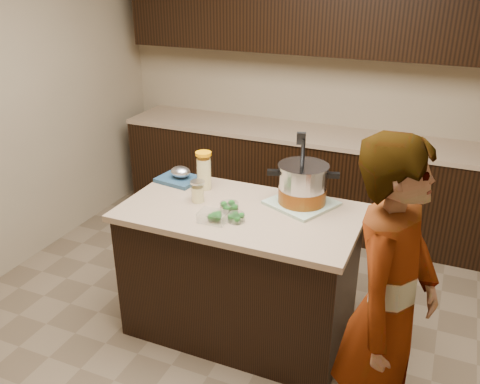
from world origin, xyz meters
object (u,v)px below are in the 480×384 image
object	(u,v)px
island	(240,271)
stock_pot	(302,186)
person	(388,311)
lemonade_pitcher	(204,172)

from	to	relation	value
island	stock_pot	world-z (taller)	stock_pot
stock_pot	person	bearing A→B (deg)	-67.01
stock_pot	person	distance (m)	1.05
island	person	bearing A→B (deg)	-30.75
island	stock_pot	bearing A→B (deg)	34.10
island	lemonade_pitcher	size ratio (longest dim) A/B	5.71
island	lemonade_pitcher	distance (m)	0.70
island	lemonade_pitcher	bearing A→B (deg)	149.62
person	stock_pot	bearing A→B (deg)	50.86
stock_pot	person	size ratio (longest dim) A/B	0.27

